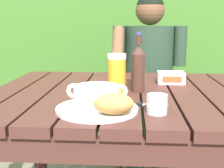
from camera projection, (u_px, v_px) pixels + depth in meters
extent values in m
cube|color=#4D2A23|center=(9.00, 93.00, 1.29)|extent=(0.12, 0.94, 0.04)
cube|color=#4D2A23|center=(38.00, 93.00, 1.28)|extent=(0.12, 0.94, 0.04)
cube|color=#4D2A23|center=(66.00, 94.00, 1.27)|extent=(0.12, 0.94, 0.04)
cube|color=#4D2A23|center=(95.00, 94.00, 1.27)|extent=(0.12, 0.94, 0.04)
cube|color=#4D2A23|center=(125.00, 95.00, 1.26)|extent=(0.12, 0.94, 0.04)
cube|color=#4D2A23|center=(155.00, 95.00, 1.25)|extent=(0.12, 0.94, 0.04)
cube|color=#4D2A23|center=(186.00, 96.00, 1.24)|extent=(0.12, 0.94, 0.04)
cube|color=#4D2A23|center=(216.00, 96.00, 1.23)|extent=(0.12, 0.94, 0.04)
cube|color=#4D2A23|center=(121.00, 151.00, 0.84)|extent=(1.11, 0.03, 0.08)
cube|color=#4D2A23|center=(127.00, 86.00, 1.70)|extent=(1.11, 0.03, 0.08)
cube|color=#4D2A23|center=(39.00, 137.00, 1.79)|extent=(0.06, 0.06, 0.73)
cube|color=#4D2A23|center=(217.00, 142.00, 1.72)|extent=(0.06, 0.06, 0.73)
cube|color=#407229|center=(130.00, 35.00, 2.74)|extent=(3.40, 0.60, 1.89)
cylinder|color=#4C3823|center=(99.00, 38.00, 2.92)|extent=(0.10, 0.10, 1.81)
cylinder|color=#4F3426|center=(176.00, 148.00, 1.97)|extent=(0.04, 0.04, 0.45)
cylinder|color=#4F3426|center=(119.00, 146.00, 2.00)|extent=(0.04, 0.04, 0.45)
cylinder|color=#4F3426|center=(169.00, 127.00, 2.37)|extent=(0.04, 0.04, 0.45)
cylinder|color=#4F3426|center=(121.00, 126.00, 2.39)|extent=(0.04, 0.04, 0.45)
cube|color=#4F3426|center=(147.00, 106.00, 2.14)|extent=(0.42, 0.44, 0.02)
cylinder|color=#4F3426|center=(171.00, 71.00, 2.27)|extent=(0.04, 0.04, 0.48)
cylinder|color=#4F3426|center=(122.00, 71.00, 2.30)|extent=(0.04, 0.04, 0.48)
cube|color=#4F3426|center=(146.00, 80.00, 2.30)|extent=(0.38, 0.02, 0.04)
cube|color=#4F3426|center=(147.00, 65.00, 2.27)|extent=(0.38, 0.02, 0.04)
cube|color=#4F3426|center=(147.00, 49.00, 2.25)|extent=(0.38, 0.02, 0.04)
cylinder|color=#28402E|center=(161.00, 154.00, 1.89)|extent=(0.11, 0.11, 0.45)
cylinder|color=#28402E|center=(161.00, 107.00, 1.92)|extent=(0.13, 0.40, 0.13)
cylinder|color=#28402E|center=(135.00, 153.00, 1.90)|extent=(0.11, 0.11, 0.45)
cylinder|color=#28402E|center=(136.00, 107.00, 1.94)|extent=(0.13, 0.40, 0.13)
cylinder|color=#28402E|center=(149.00, 65.00, 1.97)|extent=(0.32, 0.32, 0.53)
sphere|color=brown|center=(150.00, 10.00, 1.90)|extent=(0.19, 0.19, 0.19)
sphere|color=black|center=(150.00, 7.00, 1.89)|extent=(0.18, 0.18, 0.18)
cylinder|color=#28402E|center=(180.00, 46.00, 1.91)|extent=(0.08, 0.08, 0.26)
cylinder|color=#28402E|center=(119.00, 46.00, 1.94)|extent=(0.08, 0.08, 0.26)
cylinder|color=brown|center=(118.00, 43.00, 1.78)|extent=(0.07, 0.25, 0.21)
cylinder|color=white|center=(97.00, 109.00, 0.97)|extent=(0.27, 0.27, 0.01)
cylinder|color=white|center=(97.00, 97.00, 0.96)|extent=(0.15, 0.15, 0.07)
cylinder|color=#B25E20|center=(97.00, 92.00, 0.96)|extent=(0.13, 0.13, 0.01)
torus|color=white|center=(74.00, 91.00, 0.96)|extent=(0.05, 0.01, 0.05)
torus|color=white|center=(120.00, 92.00, 0.95)|extent=(0.05, 0.01, 0.05)
ellipsoid|color=#BC8C48|center=(114.00, 104.00, 0.89)|extent=(0.13, 0.10, 0.07)
cylinder|color=gold|center=(117.00, 76.00, 1.20)|extent=(0.08, 0.08, 0.14)
cylinder|color=white|center=(117.00, 56.00, 1.18)|extent=(0.08, 0.08, 0.02)
cylinder|color=#472B22|center=(138.00, 73.00, 1.23)|extent=(0.06, 0.06, 0.16)
cone|color=#472B22|center=(139.00, 49.00, 1.21)|extent=(0.06, 0.06, 0.04)
cylinder|color=#472B22|center=(139.00, 40.00, 1.20)|extent=(0.02, 0.02, 0.04)
cylinder|color=#384681|center=(139.00, 34.00, 1.19)|extent=(0.02, 0.02, 0.01)
cylinder|color=silver|center=(157.00, 104.00, 0.93)|extent=(0.07, 0.07, 0.06)
cube|color=white|center=(171.00, 77.00, 1.41)|extent=(0.13, 0.09, 0.05)
cube|color=#E0582B|center=(172.00, 79.00, 1.36)|extent=(0.09, 0.00, 0.03)
cube|color=silver|center=(151.00, 105.00, 1.03)|extent=(0.12, 0.04, 0.00)
cube|color=black|center=(133.00, 105.00, 1.02)|extent=(0.07, 0.03, 0.01)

